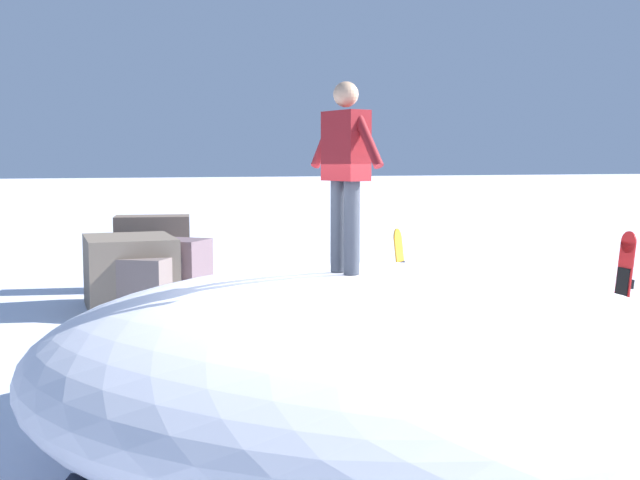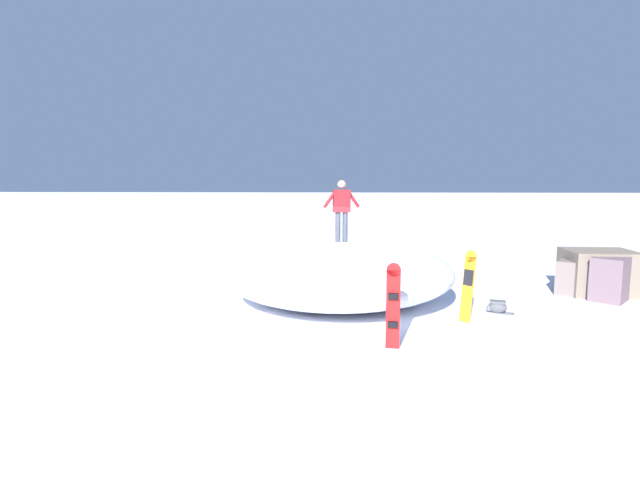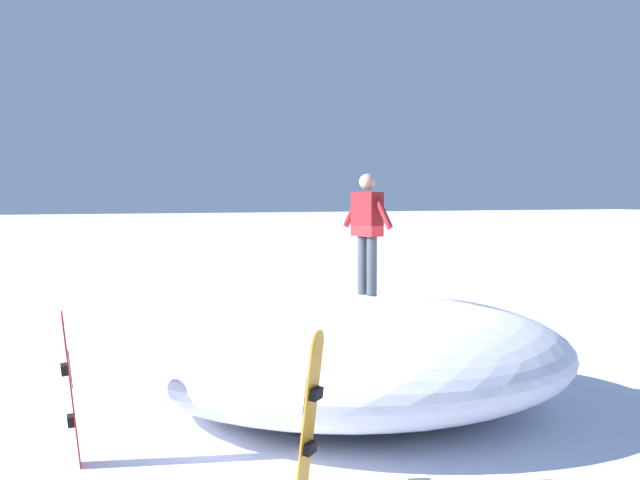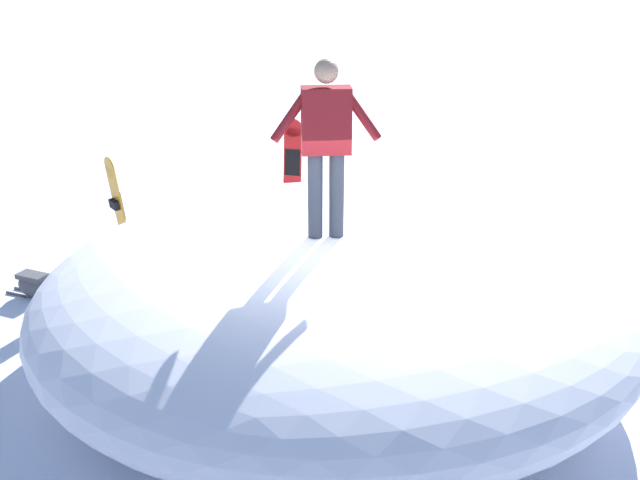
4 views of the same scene
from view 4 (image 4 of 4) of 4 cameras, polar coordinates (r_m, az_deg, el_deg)
ground at (r=8.41m, az=1.81°, el=-9.60°), size 240.00×240.00×0.00m
snow_mound at (r=8.31m, az=1.21°, el=-3.96°), size 8.07×8.02×1.54m
snowboarder_standing at (r=7.46m, az=0.43°, el=7.17°), size 0.31×1.01×1.67m
snowboard_primary_upright at (r=10.63m, az=-13.83°, el=1.62°), size 0.35×0.35×1.64m
snowboard_secondary_upright at (r=11.95m, az=-1.93°, el=4.58°), size 0.22×0.28×1.69m
backpack_near at (r=10.63m, az=-19.36°, el=-3.00°), size 0.38×0.67×0.31m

